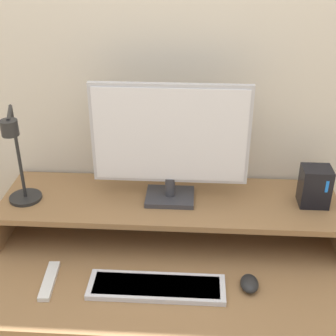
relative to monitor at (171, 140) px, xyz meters
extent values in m
cube|color=beige|center=(0.00, 0.21, 0.10)|extent=(6.00, 0.05, 2.50)
cube|color=olive|center=(0.00, -0.17, -0.40)|extent=(1.24, 0.70, 0.03)
cube|color=olive|center=(-0.61, -0.17, -0.78)|extent=(0.03, 0.70, 0.73)
cube|color=olive|center=(-0.61, 0.00, -0.32)|extent=(0.02, 0.35, 0.12)
cube|color=olive|center=(0.61, 0.00, -0.32)|extent=(0.02, 0.35, 0.12)
cube|color=olive|center=(0.00, 0.00, -0.25)|extent=(1.24, 0.35, 0.02)
cube|color=#38383D|center=(0.00, 0.00, -0.23)|extent=(0.18, 0.14, 0.02)
cylinder|color=#38383D|center=(0.00, 0.00, -0.19)|extent=(0.04, 0.04, 0.07)
cube|color=#B7B7BC|center=(0.00, 0.00, 0.02)|extent=(0.55, 0.02, 0.36)
cube|color=silver|center=(0.00, -0.01, 0.02)|extent=(0.53, 0.01, 0.34)
cylinder|color=black|center=(-0.54, -0.03, -0.23)|extent=(0.12, 0.12, 0.01)
cylinder|color=black|center=(-0.54, -0.03, -0.05)|extent=(0.01, 0.01, 0.35)
cylinder|color=black|center=(-0.52, -0.10, 0.13)|extent=(0.05, 0.13, 0.01)
cylinder|color=black|center=(-0.50, -0.16, 0.10)|extent=(0.05, 0.05, 0.05)
cube|color=black|center=(0.51, 0.00, -0.17)|extent=(0.10, 0.09, 0.15)
cube|color=#1972F2|center=(0.54, -0.05, -0.14)|extent=(0.01, 0.00, 0.04)
cube|color=silver|center=(-0.03, -0.32, -0.38)|extent=(0.44, 0.13, 0.02)
cube|color=#AFAFB3|center=(-0.03, -0.32, -0.37)|extent=(0.41, 0.10, 0.01)
ellipsoid|color=black|center=(0.27, -0.30, -0.37)|extent=(0.06, 0.09, 0.04)
cube|color=white|center=(-0.38, -0.31, -0.38)|extent=(0.05, 0.18, 0.02)
camera|label=1|loc=(0.08, -1.47, 0.68)|focal=50.00mm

